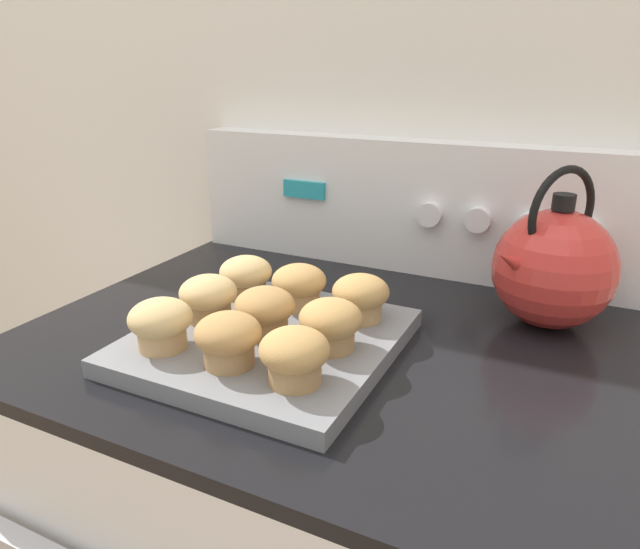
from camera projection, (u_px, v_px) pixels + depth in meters
wall_back at (419, 84)px, 0.91m from camera, size 8.00×0.05×2.40m
control_panel at (404, 206)px, 0.94m from camera, size 0.74×0.07×0.21m
muffin_pan at (267, 341)px, 0.69m from camera, size 0.30×0.30×0.02m
muffin_r0_c0 at (161, 323)px, 0.64m from camera, size 0.07×0.07×0.06m
muffin_r0_c1 at (228, 338)px, 0.60m from camera, size 0.07×0.07×0.06m
muffin_r0_c2 at (295, 355)px, 0.57m from camera, size 0.07×0.07×0.06m
muffin_r1_c0 at (208, 297)px, 0.71m from camera, size 0.07×0.07×0.06m
muffin_r1_c1 at (265, 310)px, 0.67m from camera, size 0.07×0.07×0.06m
muffin_r1_c2 at (331, 323)px, 0.64m from camera, size 0.07×0.07×0.06m
muffin_r2_c0 at (246, 276)px, 0.78m from camera, size 0.07×0.07×0.06m
muffin_r2_c1 at (299, 285)px, 0.75m from camera, size 0.07×0.07×0.06m
muffin_r2_c2 at (361, 296)px, 0.71m from camera, size 0.07×0.07×0.06m
tea_kettle at (553, 267)px, 0.73m from camera, size 0.16×0.18×0.21m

